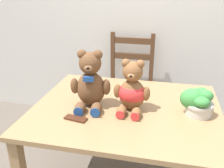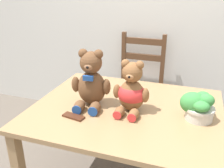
# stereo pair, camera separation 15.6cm
# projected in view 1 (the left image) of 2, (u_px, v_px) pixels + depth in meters

# --- Properties ---
(dining_table) EXTENTS (1.19, 0.97, 0.70)m
(dining_table) POSITION_uv_depth(u_px,v_px,m) (126.00, 119.00, 1.66)
(dining_table) COLOR #9E7A51
(dining_table) RESTS_ON ground_plane
(wooden_chair_behind) EXTENTS (0.44, 0.43, 0.99)m
(wooden_chair_behind) POSITION_uv_depth(u_px,v_px,m) (129.00, 86.00, 2.51)
(wooden_chair_behind) COLOR brown
(wooden_chair_behind) RESTS_ON ground_plane
(teddy_bear_left) EXTENTS (0.26, 0.27, 0.37)m
(teddy_bear_left) POSITION_uv_depth(u_px,v_px,m) (90.00, 83.00, 1.58)
(teddy_bear_left) COLOR brown
(teddy_bear_left) RESTS_ON dining_table
(teddy_bear_right) EXTENTS (0.23, 0.23, 0.33)m
(teddy_bear_right) POSITION_uv_depth(u_px,v_px,m) (132.00, 90.00, 1.54)
(teddy_bear_right) COLOR brown
(teddy_bear_right) RESTS_ON dining_table
(potted_plant) EXTENTS (0.20, 0.19, 0.17)m
(potted_plant) POSITION_uv_depth(u_px,v_px,m) (197.00, 102.00, 1.50)
(potted_plant) COLOR beige
(potted_plant) RESTS_ON dining_table
(chocolate_bar) EXTENTS (0.14, 0.07, 0.01)m
(chocolate_bar) POSITION_uv_depth(u_px,v_px,m) (76.00, 119.00, 1.47)
(chocolate_bar) COLOR #472314
(chocolate_bar) RESTS_ON dining_table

